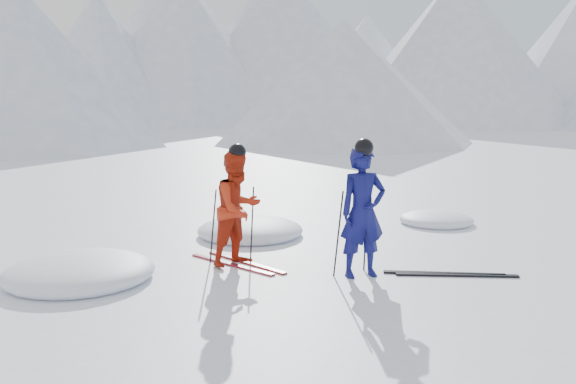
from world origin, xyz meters
TOP-DOWN VIEW (x-y plane):
  - ground at (0.00, 0.00)m, footprint 160.00×160.00m
  - mountain_range at (5.71, 35.31)m, footprint 106.15×62.94m
  - skier_blue at (-1.44, -0.52)m, footprint 0.74×0.56m
  - skier_red at (-2.71, 0.86)m, footprint 0.99×0.87m
  - pole_blue_left at (-1.74, -0.37)m, footprint 0.12×0.09m
  - pole_blue_right at (-1.19, -0.27)m, footprint 0.12×0.07m
  - pole_red_left at (-3.01, 1.11)m, footprint 0.12×0.09m
  - pole_red_right at (-2.41, 1.01)m, footprint 0.12×0.08m
  - ski_worn_left at (-2.83, 0.86)m, footprint 0.66×1.63m
  - ski_worn_right at (-2.59, 0.86)m, footprint 0.55×1.66m
  - ski_loose_a at (-0.38, -1.04)m, footprint 1.45×1.03m
  - ski_loose_b at (-0.28, -1.19)m, footprint 1.48×0.99m
  - snow_lumps at (-2.60, 1.80)m, footprint 8.66×3.27m

SIDE VIEW (x-z plane):
  - ground at x=0.00m, z-range 0.00..0.00m
  - snow_lumps at x=-2.60m, z-range -0.23..0.23m
  - ski_worn_left at x=-2.83m, z-range 0.00..0.03m
  - ski_worn_right at x=-2.59m, z-range 0.00..0.03m
  - ski_loose_a at x=-0.38m, z-range 0.00..0.03m
  - ski_loose_b at x=-0.28m, z-range 0.00..0.03m
  - pole_red_left at x=-3.01m, z-range 0.00..1.14m
  - pole_red_right at x=-2.41m, z-range 0.00..1.14m
  - pole_blue_left at x=-1.74m, z-range 0.00..1.21m
  - pole_blue_right at x=-1.19m, z-range 0.00..1.21m
  - skier_red at x=-2.71m, z-range 0.00..1.71m
  - skier_blue at x=-1.44m, z-range 0.00..1.82m
  - mountain_range at x=5.71m, z-range -1.04..14.49m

